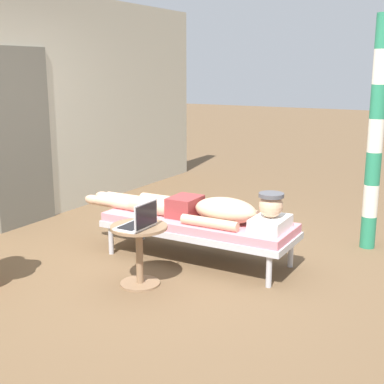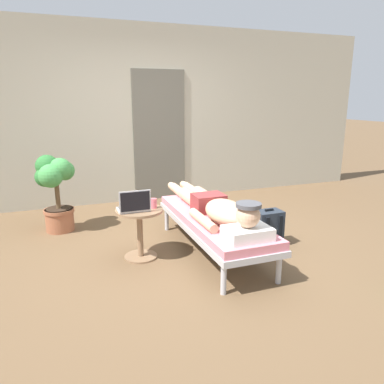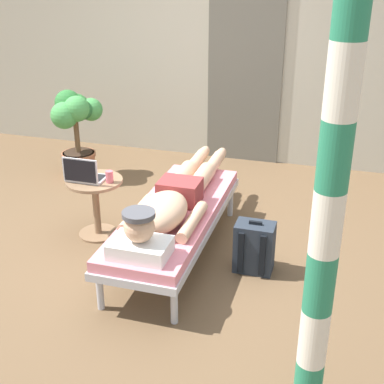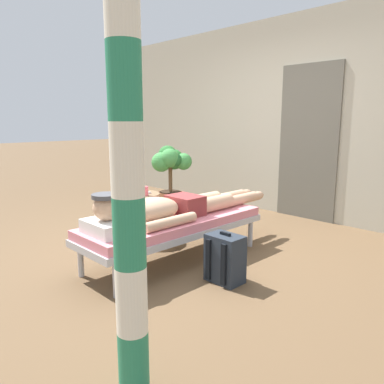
# 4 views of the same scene
# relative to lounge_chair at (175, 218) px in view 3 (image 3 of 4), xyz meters

# --- Properties ---
(ground_plane) EXTENTS (40.00, 40.00, 0.00)m
(ground_plane) POSITION_rel_lounge_chair_xyz_m (-0.25, 0.20, -0.35)
(ground_plane) COLOR brown
(house_wall_back) EXTENTS (7.60, 0.20, 2.70)m
(house_wall_back) POSITION_rel_lounge_chair_xyz_m (-0.00, 2.43, 1.00)
(house_wall_back) COLOR #B2AD99
(house_wall_back) RESTS_ON ground
(house_door_panel) EXTENTS (0.84, 0.03, 2.04)m
(house_door_panel) POSITION_rel_lounge_chair_xyz_m (0.07, 2.32, 0.67)
(house_door_panel) COLOR #625F54
(house_door_panel) RESTS_ON ground
(lounge_chair) EXTENTS (0.64, 1.87, 0.42)m
(lounge_chair) POSITION_rel_lounge_chair_xyz_m (0.00, 0.00, 0.00)
(lounge_chair) COLOR #B7B7BC
(lounge_chair) RESTS_ON ground
(person_reclining) EXTENTS (0.53, 2.17, 0.33)m
(person_reclining) POSITION_rel_lounge_chair_xyz_m (-0.00, -0.06, 0.17)
(person_reclining) COLOR white
(person_reclining) RESTS_ON lounge_chair
(side_table) EXTENTS (0.48, 0.48, 0.52)m
(side_table) POSITION_rel_lounge_chair_xyz_m (-0.76, 0.14, 0.01)
(side_table) COLOR #8C6B4C
(side_table) RESTS_ON ground
(laptop) EXTENTS (0.31, 0.24, 0.23)m
(laptop) POSITION_rel_lounge_chair_xyz_m (-0.82, 0.09, 0.24)
(laptop) COLOR silver
(laptop) RESTS_ON side_table
(drink_glass) EXTENTS (0.06, 0.06, 0.10)m
(drink_glass) POSITION_rel_lounge_chair_xyz_m (-0.61, 0.13, 0.23)
(drink_glass) COLOR #D86672
(drink_glass) RESTS_ON side_table
(backpack) EXTENTS (0.30, 0.26, 0.42)m
(backpack) POSITION_rel_lounge_chair_xyz_m (0.66, -0.02, -0.15)
(backpack) COLOR #262D38
(backpack) RESTS_ON ground
(potted_plant) EXTENTS (0.47, 0.55, 0.96)m
(potted_plant) POSITION_rel_lounge_chair_xyz_m (-1.54, 1.29, 0.27)
(potted_plant) COLOR #9E5B3D
(potted_plant) RESTS_ON ground
(porch_post) EXTENTS (0.15, 0.15, 2.31)m
(porch_post) POSITION_rel_lounge_chair_xyz_m (1.20, -1.34, 0.81)
(porch_post) COLOR #267F59
(porch_post) RESTS_ON ground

